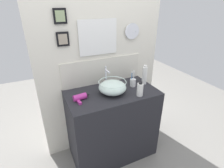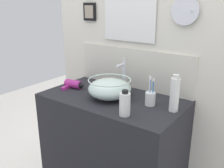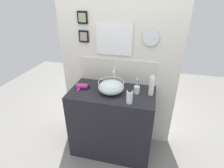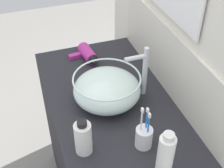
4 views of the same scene
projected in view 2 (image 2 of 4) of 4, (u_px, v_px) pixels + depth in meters
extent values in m
cube|color=#232328|center=(112.00, 151.00, 1.93)|extent=(1.02, 0.57, 0.90)
cube|color=silver|center=(136.00, 42.00, 1.92)|extent=(1.53, 0.06, 2.52)
cube|color=beige|center=(133.00, 68.00, 1.95)|extent=(1.00, 0.02, 0.31)
cube|color=white|center=(129.00, 15.00, 1.85)|extent=(0.38, 0.01, 0.33)
cube|color=white|center=(129.00, 15.00, 1.85)|extent=(0.44, 0.01, 0.39)
cylinder|color=silver|center=(185.00, 11.00, 1.59)|extent=(0.18, 0.01, 0.18)
cylinder|color=silver|center=(193.00, 11.00, 1.58)|extent=(0.01, 0.06, 0.01)
cube|color=black|center=(90.00, 12.00, 2.06)|extent=(0.12, 0.02, 0.14)
cube|color=gray|center=(89.00, 12.00, 2.05)|extent=(0.09, 0.01, 0.10)
ellipsoid|color=silver|center=(110.00, 89.00, 1.75)|extent=(0.30, 0.30, 0.14)
torus|color=silver|center=(110.00, 80.00, 1.73)|extent=(0.30, 0.30, 0.01)
torus|color=#B2B7BC|center=(110.00, 97.00, 1.77)|extent=(0.11, 0.11, 0.01)
cylinder|color=silver|center=(124.00, 77.00, 1.88)|extent=(0.02, 0.02, 0.22)
cylinder|color=silver|center=(120.00, 65.00, 1.81)|extent=(0.02, 0.10, 0.02)
cylinder|color=silver|center=(124.00, 61.00, 1.84)|extent=(0.02, 0.02, 0.03)
cylinder|color=#B22D8C|center=(73.00, 84.00, 1.98)|extent=(0.14, 0.08, 0.06)
cone|color=black|center=(82.00, 86.00, 1.94)|extent=(0.05, 0.06, 0.05)
cube|color=#B22D8C|center=(66.00, 87.00, 1.96)|extent=(0.04, 0.09, 0.02)
cylinder|color=white|center=(150.00, 99.00, 1.64)|extent=(0.07, 0.07, 0.09)
cylinder|color=blue|center=(153.00, 93.00, 1.63)|extent=(0.01, 0.01, 0.16)
cube|color=white|center=(154.00, 80.00, 1.60)|extent=(0.01, 0.01, 0.02)
cylinder|color=blue|center=(150.00, 92.00, 1.64)|extent=(0.01, 0.01, 0.16)
cube|color=white|center=(150.00, 79.00, 1.61)|extent=(0.01, 0.01, 0.02)
cylinder|color=white|center=(149.00, 92.00, 1.62)|extent=(0.01, 0.01, 0.18)
cube|color=white|center=(150.00, 77.00, 1.58)|extent=(0.01, 0.01, 0.02)
cylinder|color=white|center=(125.00, 104.00, 1.49)|extent=(0.07, 0.07, 0.14)
cylinder|color=black|center=(125.00, 92.00, 1.46)|extent=(0.04, 0.04, 0.02)
cylinder|color=white|center=(175.00, 95.00, 1.53)|extent=(0.06, 0.06, 0.21)
cylinder|color=silver|center=(176.00, 76.00, 1.49)|extent=(0.04, 0.04, 0.02)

